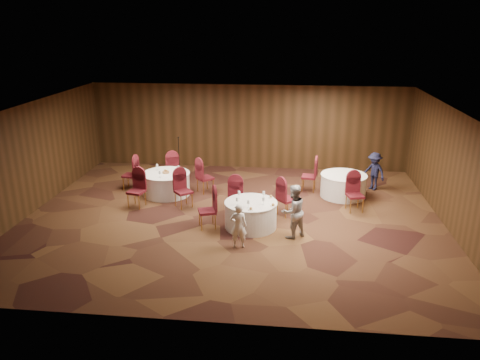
# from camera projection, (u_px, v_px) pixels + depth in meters

# --- Properties ---
(ground) EXTENTS (12.00, 12.00, 0.00)m
(ground) POSITION_uv_depth(u_px,v_px,m) (232.00, 218.00, 13.64)
(ground) COLOR black
(ground) RESTS_ON ground
(room_shell) EXTENTS (12.00, 12.00, 12.00)m
(room_shell) POSITION_uv_depth(u_px,v_px,m) (232.00, 153.00, 13.00)
(room_shell) COLOR silver
(room_shell) RESTS_ON ground
(table_main) EXTENTS (1.45, 1.45, 0.74)m
(table_main) POSITION_uv_depth(u_px,v_px,m) (251.00, 214.00, 12.91)
(table_main) COLOR white
(table_main) RESTS_ON ground
(table_left) EXTENTS (1.55, 1.55, 0.74)m
(table_left) POSITION_uv_depth(u_px,v_px,m) (166.00, 184.00, 15.34)
(table_left) COLOR white
(table_left) RESTS_ON ground
(table_right) EXTENTS (1.48, 1.48, 0.74)m
(table_right) POSITION_uv_depth(u_px,v_px,m) (343.00, 185.00, 15.19)
(table_right) COLOR white
(table_right) RESTS_ON ground
(chairs_main) EXTENTS (2.87, 1.89, 1.00)m
(chairs_main) POSITION_uv_depth(u_px,v_px,m) (244.00, 201.00, 13.49)
(chairs_main) COLOR #420D16
(chairs_main) RESTS_ON ground
(chairs_left) EXTENTS (3.22, 2.98, 1.00)m
(chairs_left) POSITION_uv_depth(u_px,v_px,m) (166.00, 180.00, 15.27)
(chairs_left) COLOR #420D16
(chairs_left) RESTS_ON ground
(chairs_right) EXTENTS (1.93, 2.27, 1.00)m
(chairs_right) POSITION_uv_depth(u_px,v_px,m) (331.00, 185.00, 14.82)
(chairs_right) COLOR #420D16
(chairs_right) RESTS_ON ground
(tabletop_main) EXTENTS (1.08, 1.10, 0.22)m
(tabletop_main) POSITION_uv_depth(u_px,v_px,m) (257.00, 200.00, 12.66)
(tabletop_main) COLOR silver
(tabletop_main) RESTS_ON table_main
(tabletop_left) EXTENTS (0.83, 0.78, 0.22)m
(tabletop_left) POSITION_uv_depth(u_px,v_px,m) (166.00, 171.00, 15.20)
(tabletop_left) COLOR silver
(tabletop_left) RESTS_ON table_left
(tabletop_right) EXTENTS (0.08, 0.08, 0.22)m
(tabletop_right) POSITION_uv_depth(u_px,v_px,m) (353.00, 173.00, 14.72)
(tabletop_right) COLOR silver
(tabletop_right) RESTS_ON table_right
(mic_stand) EXTENTS (0.24, 0.24, 1.50)m
(mic_stand) POSITION_uv_depth(u_px,v_px,m) (179.00, 165.00, 17.09)
(mic_stand) COLOR black
(mic_stand) RESTS_ON ground
(woman_a) EXTENTS (0.45, 0.32, 1.17)m
(woman_a) POSITION_uv_depth(u_px,v_px,m) (238.00, 226.00, 11.68)
(woman_a) COLOR silver
(woman_a) RESTS_ON ground
(woman_b) EXTENTS (0.90, 0.87, 1.46)m
(woman_b) POSITION_uv_depth(u_px,v_px,m) (293.00, 211.00, 12.20)
(woman_b) COLOR #A8A9AD
(woman_b) RESTS_ON ground
(man_c) EXTENTS (0.93, 0.93, 1.29)m
(man_c) POSITION_uv_depth(u_px,v_px,m) (374.00, 171.00, 15.72)
(man_c) COLOR black
(man_c) RESTS_ON ground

